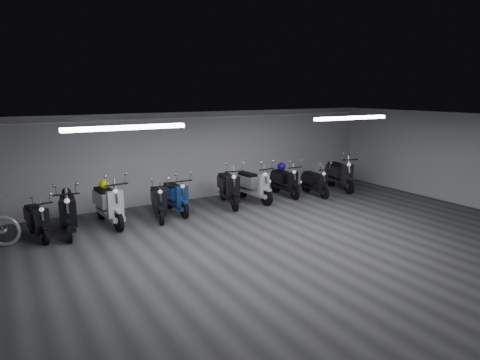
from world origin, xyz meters
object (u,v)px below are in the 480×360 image
scooter_5 (229,182)px  helmet_0 (66,192)px  scooter_4 (176,191)px  scooter_6 (254,180)px  scooter_1 (68,206)px  scooter_0 (37,215)px  scooter_2 (108,197)px  scooter_7 (285,177)px  scooter_9 (340,170)px  helmet_1 (281,167)px  scooter_8 (315,178)px  scooter_3 (158,196)px  helmet_2 (104,184)px

scooter_5 → helmet_0: 4.62m
scooter_4 → scooter_6: size_ratio=0.92×
scooter_1 → scooter_0: bearing=-171.7°
scooter_5 → scooter_0: bearing=-163.2°
scooter_4 → scooter_6: 2.62m
scooter_2 → scooter_1: bearing=-174.1°
scooter_4 → scooter_7: scooter_7 is taller
scooter_9 → helmet_1: size_ratio=6.91×
scooter_0 → scooter_8: (8.44, -0.01, 0.00)m
scooter_3 → scooter_4: bearing=37.2°
helmet_0 → helmet_2: size_ratio=0.90×
scooter_1 → scooter_2: scooter_2 is taller
scooter_3 → scooter_9: scooter_9 is taller
scooter_8 → helmet_2: size_ratio=6.39×
scooter_3 → helmet_1: (4.54, 0.61, 0.31)m
scooter_3 → scooter_5: 2.34m
scooter_1 → scooter_3: bearing=9.6°
scooter_0 → scooter_4: (3.63, 0.37, 0.05)m
helmet_1 → helmet_2: size_ratio=1.12×
helmet_0 → scooter_3: bearing=-4.4°
scooter_1 → scooter_8: bearing=7.4°
scooter_1 → helmet_0: 0.39m
scooter_4 → helmet_2: 1.99m
helmet_2 → scooter_1: bearing=-153.8°
helmet_0 → helmet_1: 6.84m
scooter_4 → helmet_1: 3.95m
helmet_2 → scooter_3: bearing=-17.0°
scooter_8 → scooter_2: bearing=-176.1°
scooter_7 → scooter_3: bearing=-172.6°
helmet_2 → scooter_2: bearing=-84.1°
scooter_5 → scooter_9: scooter_9 is taller
scooter_1 → scooter_7: (6.85, 0.45, -0.05)m
scooter_6 → helmet_2: scooter_6 is taller
scooter_4 → scooter_8: scooter_4 is taller
scooter_7 → scooter_6: bearing=-172.8°
scooter_5 → helmet_1: size_ratio=6.87×
scooter_6 → scooter_8: 2.22m
scooter_7 → helmet_2: (-5.86, 0.04, 0.39)m
scooter_7 → scooter_9: (2.19, -0.27, 0.08)m
scooter_1 → scooter_6: (5.56, 0.35, -0.01)m
scooter_0 → scooter_9: scooter_9 is taller
scooter_7 → helmet_0: (-6.82, -0.19, 0.34)m
scooter_7 → scooter_5: bearing=-174.4°
scooter_6 → helmet_1: scooter_6 is taller
scooter_3 → helmet_2: scooter_3 is taller
scooter_0 → helmet_2: size_ratio=6.35×
scooter_0 → scooter_4: bearing=-4.2°
scooter_1 → scooter_9: size_ratio=0.96×
scooter_5 → scooter_9: 4.39m
scooter_4 → scooter_9: scooter_9 is taller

